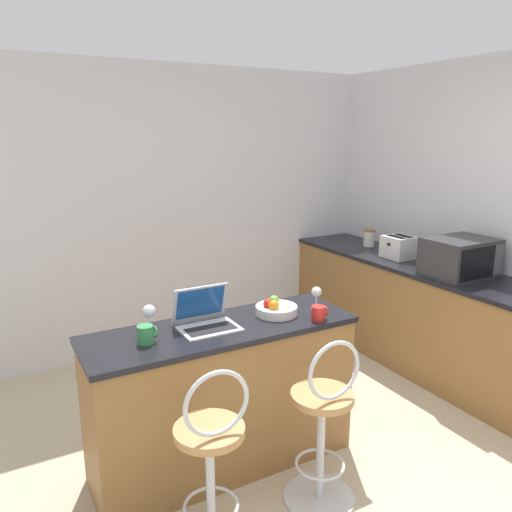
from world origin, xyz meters
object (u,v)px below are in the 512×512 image
at_px(wine_glass_tall, 149,312).
at_px(microwave, 460,257).
at_px(bar_stool_near, 212,466).
at_px(toaster, 399,247).
at_px(storage_jar, 369,238).
at_px(mug_red, 319,313).
at_px(wine_glass_short, 316,293).
at_px(fruit_bowl, 276,309).
at_px(mug_green, 146,334).
at_px(bar_stool_far, 323,427).
at_px(laptop, 205,317).

bearing_deg(wine_glass_tall, microwave, -1.83).
bearing_deg(bar_stool_near, wine_glass_tall, 94.61).
distance_m(microwave, toaster, 0.67).
bearing_deg(bar_stool_near, toaster, 27.98).
bearing_deg(storage_jar, mug_red, -139.27).
xyz_separation_m(wine_glass_short, fruit_bowl, (-0.27, 0.05, -0.07)).
height_order(mug_green, wine_glass_tall, wine_glass_tall).
xyz_separation_m(microwave, storage_jar, (0.11, 1.17, -0.06)).
xyz_separation_m(bar_stool_far, wine_glass_short, (0.32, 0.53, 0.56)).
height_order(bar_stool_near, fruit_bowl, fruit_bowl).
bearing_deg(bar_stool_far, storage_jar, 43.77).
distance_m(wine_glass_tall, storage_jar, 2.80).
xyz_separation_m(bar_stool_near, fruit_bowl, (0.70, 0.58, 0.48)).
xyz_separation_m(mug_red, wine_glass_tall, (-0.94, 0.33, 0.07)).
relative_size(microwave, mug_green, 4.97).
xyz_separation_m(mug_green, fruit_bowl, (0.83, 0.04, -0.01)).
height_order(toaster, wine_glass_short, toaster).
distance_m(bar_stool_near, wine_glass_tall, 0.90).
bearing_deg(bar_stool_far, bar_stool_near, 180.00).
height_order(laptop, mug_red, laptop).
height_order(microwave, mug_green, microwave).
bearing_deg(mug_red, fruit_bowl, 130.51).
distance_m(mug_red, storage_jar, 2.17).
bearing_deg(microwave, storage_jar, 84.64).
distance_m(microwave, wine_glass_short, 1.45).
height_order(bar_stool_far, mug_red, mug_red).
bearing_deg(toaster, mug_red, -149.42).
height_order(microwave, fruit_bowl, microwave).
xyz_separation_m(toaster, fruit_bowl, (-1.73, -0.71, -0.06)).
bearing_deg(bar_stool_near, laptop, 68.08).
bearing_deg(wine_glass_tall, bar_stool_near, -85.39).
bearing_deg(bar_stool_near, mug_green, 103.15).
xyz_separation_m(laptop, storage_jar, (2.28, 1.18, 0.03)).
relative_size(microwave, wine_glass_tall, 3.38).
bearing_deg(laptop, storage_jar, 27.44).
bearing_deg(wine_glass_short, bar_stool_near, -151.48).
xyz_separation_m(bar_stool_near, microwave, (2.42, 0.62, 0.60)).
xyz_separation_m(bar_stool_near, laptop, (0.24, 0.61, 0.50)).
distance_m(microwave, mug_green, 2.55).
distance_m(bar_stool_near, toaster, 2.81).
xyz_separation_m(laptop, wine_glass_tall, (-0.30, 0.10, 0.05)).
xyz_separation_m(wine_glass_tall, fruit_bowl, (0.76, -0.12, -0.08)).
distance_m(toaster, fruit_bowl, 1.87).
bearing_deg(bar_stool_far, microwave, 19.52).
bearing_deg(wine_glass_tall, mug_red, -19.28).
xyz_separation_m(bar_stool_far, toaster, (1.78, 1.29, 0.55)).
xyz_separation_m(bar_stool_far, microwave, (1.76, 0.62, 0.60)).
relative_size(mug_green, fruit_bowl, 0.41).
xyz_separation_m(mug_red, fruit_bowl, (-0.18, 0.21, -0.01)).
xyz_separation_m(mug_green, wine_glass_short, (1.10, -0.02, 0.06)).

